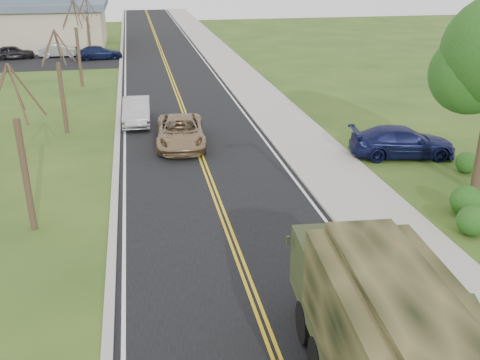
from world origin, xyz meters
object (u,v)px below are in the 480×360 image
object	(u,v)px
sedan_silver	(137,111)
suv_champagne	(181,132)
pickup_navy	(402,142)
utility_box_near	(463,311)
military_truck	(383,328)

from	to	relation	value
sedan_silver	suv_champagne	bearing A→B (deg)	-62.28
pickup_navy	sedan_silver	bearing A→B (deg)	65.90
sedan_silver	pickup_navy	bearing A→B (deg)	-31.13
sedan_silver	pickup_navy	distance (m)	15.44
sedan_silver	pickup_navy	world-z (taller)	pickup_navy
pickup_navy	utility_box_near	bearing A→B (deg)	169.22
military_truck	suv_champagne	distance (m)	18.90
utility_box_near	suv_champagne	bearing A→B (deg)	126.43
military_truck	suv_champagne	world-z (taller)	military_truck
pickup_navy	utility_box_near	size ratio (longest dim) A/B	6.49
pickup_navy	military_truck	bearing A→B (deg)	160.63
suv_champagne	pickup_navy	bearing A→B (deg)	-16.10
military_truck	utility_box_near	size ratio (longest dim) A/B	9.08
military_truck	utility_box_near	distance (m)	4.26
suv_champagne	utility_box_near	size ratio (longest dim) A/B	6.70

